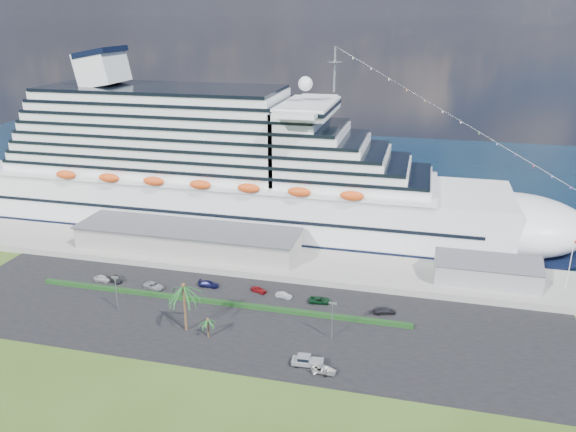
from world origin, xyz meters
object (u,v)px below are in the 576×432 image
(cruise_ship, at_px, (228,174))
(parked_car_3, at_px, (209,284))
(pickup_truck, at_px, (307,361))
(boat_trailer, at_px, (324,369))

(cruise_ship, relative_size, parked_car_3, 38.06)
(cruise_ship, bearing_deg, pickup_truck, -59.80)
(parked_car_3, xyz_separation_m, pickup_truck, (29.79, -25.91, 0.42))
(cruise_ship, xyz_separation_m, pickup_truck, (38.64, -66.41, -15.43))
(parked_car_3, bearing_deg, cruise_ship, 11.85)
(parked_car_3, relative_size, pickup_truck, 0.83)
(boat_trailer, bearing_deg, cruise_ship, 121.72)
(pickup_truck, bearing_deg, parked_car_3, 138.98)
(parked_car_3, relative_size, boat_trailer, 0.93)
(cruise_ship, distance_m, parked_car_3, 44.37)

